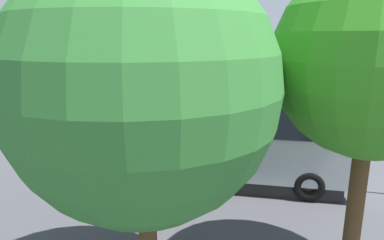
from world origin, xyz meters
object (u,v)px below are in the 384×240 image
at_px(parked_motorcycle_silver, 168,143).
at_px(stunt_motorcycle, 132,111).
at_px(tree_right, 142,68).
at_px(tree_far, 376,44).
at_px(spectator_left, 250,131).
at_px(spectator_right, 191,128).
at_px(traffic_cone, 162,124).
at_px(spectator_far_left, 279,135).
at_px(spectator_centre, 219,130).
at_px(tour_bus, 209,133).

height_order(parked_motorcycle_silver, stunt_motorcycle, stunt_motorcycle).
bearing_deg(tree_right, tree_far, -158.49).
xyz_separation_m(spectator_left, spectator_right, (2.46, 0.04, 0.01)).
relative_size(parked_motorcycle_silver, traffic_cone, 3.23).
bearing_deg(spectator_right, spectator_far_left, 177.42).
height_order(spectator_right, tree_right, tree_right).
distance_m(spectator_right, traffic_cone, 3.98).
bearing_deg(spectator_left, spectator_centre, -4.47).
distance_m(spectator_right, tree_far, 9.23).
bearing_deg(parked_motorcycle_silver, traffic_cone, -68.93).
bearing_deg(spectator_centre, parked_motorcycle_silver, 18.17).
xyz_separation_m(parked_motorcycle_silver, tree_right, (-1.90, 7.98, 3.87)).
distance_m(spectator_far_left, spectator_left, 1.15).
relative_size(spectator_left, spectator_centre, 1.05).
xyz_separation_m(spectator_centre, spectator_right, (1.14, 0.14, 0.07)).
xyz_separation_m(spectator_centre, stunt_motorcycle, (4.96, -2.75, 0.02)).
xyz_separation_m(stunt_motorcycle, traffic_cone, (-1.54, -0.27, -0.71)).
bearing_deg(tree_far, spectator_far_left, -80.36).
bearing_deg(spectator_left, parked_motorcycle_silver, 9.48).
bearing_deg(tour_bus, tree_far, 128.94).
bearing_deg(spectator_centre, traffic_cone, -41.44).
relative_size(spectator_left, parked_motorcycle_silver, 0.87).
distance_m(spectator_centre, tree_far, 8.84).
bearing_deg(spectator_left, spectator_right, 0.88).
bearing_deg(stunt_motorcycle, spectator_left, 155.55).
height_order(spectator_centre, stunt_motorcycle, stunt_motorcycle).
height_order(spectator_far_left, tree_far, tree_far).
xyz_separation_m(tree_right, tree_far, (-3.72, -1.47, 0.35)).
bearing_deg(spectator_centre, spectator_left, 175.53).
distance_m(spectator_left, tree_far, 8.27).
bearing_deg(spectator_far_left, traffic_cone, -29.51).
distance_m(stunt_motorcycle, tree_right, 12.82).
relative_size(tree_right, tree_far, 1.01).
relative_size(spectator_far_left, spectator_left, 0.98).
bearing_deg(tree_right, stunt_motorcycle, -66.91).
xyz_separation_m(traffic_cone, tree_far, (-7.04, 10.19, 4.39)).
bearing_deg(tour_bus, traffic_cone, -59.05).
distance_m(spectator_centre, stunt_motorcycle, 5.67).
xyz_separation_m(tour_bus, spectator_centre, (0.01, -2.71, -0.64)).
distance_m(spectator_centre, parked_motorcycle_silver, 2.17).
distance_m(tour_bus, tree_far, 6.49).
height_order(traffic_cone, tree_far, tree_far).
bearing_deg(spectator_right, tree_right, 96.92).
relative_size(spectator_right, parked_motorcycle_silver, 0.88).
relative_size(spectator_left, tree_far, 0.26).
relative_size(traffic_cone, tree_right, 0.09).
distance_m(spectator_centre, tree_right, 9.26).
xyz_separation_m(spectator_far_left, parked_motorcycle_silver, (4.46, 0.36, -0.54)).
bearing_deg(tour_bus, parked_motorcycle_silver, -45.44).
relative_size(spectator_far_left, tree_right, 0.25).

